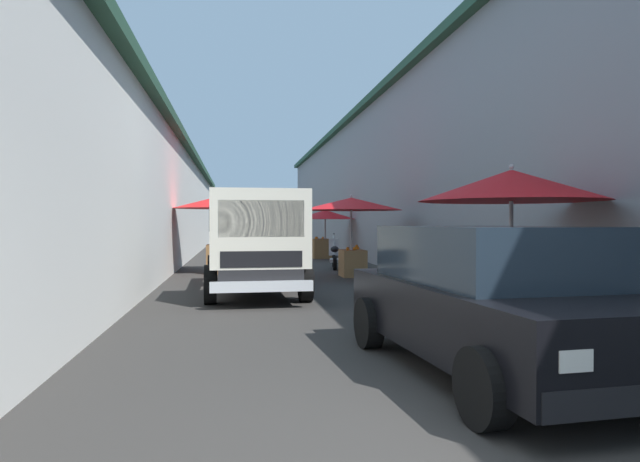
{
  "coord_description": "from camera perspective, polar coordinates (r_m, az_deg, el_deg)",
  "views": [
    {
      "loc": [
        -2.99,
        1.56,
        1.49
      ],
      "look_at": [
        11.33,
        -0.64,
        1.26
      ],
      "focal_mm": 31.19,
      "sensor_mm": 36.0,
      "label": 1
    }
  ],
  "objects": [
    {
      "name": "ground",
      "position": [
        16.63,
        -3.31,
        -4.25
      ],
      "size": [
        90.0,
        90.0,
        0.0
      ],
      "primitive_type": "plane",
      "color": "#33302D"
    },
    {
      "name": "building_left_whitewash",
      "position": [
        19.48,
        -24.42,
        2.85
      ],
      "size": [
        49.8,
        7.5,
        4.35
      ],
      "color": "silver",
      "rests_on": "ground"
    },
    {
      "name": "building_right_concrete",
      "position": [
        20.59,
        15.4,
        5.12
      ],
      "size": [
        49.8,
        7.5,
        6.02
      ],
      "color": "gray",
      "rests_on": "ground"
    },
    {
      "name": "fruit_stall_mid_lane",
      "position": [
        16.61,
        -10.5,
        1.92
      ],
      "size": [
        2.59,
        2.59,
        2.32
      ],
      "color": "#9E9EA3",
      "rests_on": "ground"
    },
    {
      "name": "fruit_stall_far_right",
      "position": [
        15.21,
        3.24,
        2.0
      ],
      "size": [
        2.79,
        2.79,
        2.24
      ],
      "color": "#9E9EA3",
      "rests_on": "ground"
    },
    {
      "name": "fruit_stall_far_left",
      "position": [
        23.02,
        0.47,
        1.05
      ],
      "size": [
        2.5,
        2.5,
        2.08
      ],
      "color": "#9E9EA3",
      "rests_on": "ground"
    },
    {
      "name": "fruit_stall_near_left",
      "position": [
        7.97,
        18.98,
        2.93
      ],
      "size": [
        2.51,
        2.51,
        2.28
      ],
      "color": "#9E9EA3",
      "rests_on": "ground"
    },
    {
      "name": "hatchback_car",
      "position": [
        5.8,
        17.24,
        -6.61
      ],
      "size": [
        4.03,
        2.16,
        1.45
      ],
      "color": "black",
      "rests_on": "ground"
    },
    {
      "name": "delivery_truck",
      "position": [
        10.98,
        -6.56,
        -1.46
      ],
      "size": [
        4.96,
        2.07,
        2.08
      ],
      "color": "black",
      "rests_on": "ground"
    },
    {
      "name": "vendor_by_crates",
      "position": [
        13.77,
        -7.73,
        -1.24
      ],
      "size": [
        0.5,
        0.48,
        1.68
      ],
      "color": "#665B4C",
      "rests_on": "ground"
    },
    {
      "name": "parked_scooter",
      "position": [
        17.93,
        1.47,
        -2.44
      ],
      "size": [
        1.69,
        0.47,
        1.14
      ],
      "color": "black",
      "rests_on": "ground"
    }
  ]
}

